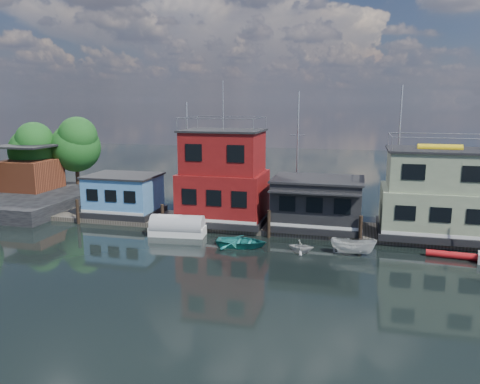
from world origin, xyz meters
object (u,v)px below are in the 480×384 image
(houseboat_dark, at_px, (317,203))
(dinghy_teal, at_px, (241,242))
(tarp_runabout, at_px, (177,227))
(dinghy_white, at_px, (301,246))
(motorboat, at_px, (353,246))
(houseboat_green, at_px, (436,195))
(houseboat_blue, at_px, (124,195))
(red_kayak, at_px, (452,255))
(houseboat_red, at_px, (224,179))

(houseboat_dark, bearing_deg, dinghy_teal, -131.76)
(tarp_runabout, bearing_deg, dinghy_white, -16.74)
(dinghy_teal, xyz_separation_m, motorboat, (8.04, 0.21, 0.22))
(houseboat_green, height_order, motorboat, houseboat_green)
(houseboat_blue, height_order, tarp_runabout, houseboat_blue)
(houseboat_dark, distance_m, houseboat_green, 9.07)
(red_kayak, bearing_deg, dinghy_teal, -169.88)
(dinghy_teal, bearing_deg, houseboat_blue, 63.34)
(houseboat_blue, relative_size, houseboat_red, 0.54)
(houseboat_dark, distance_m, tarp_runabout, 11.54)
(houseboat_green, bearing_deg, dinghy_white, -148.49)
(houseboat_dark, xyz_separation_m, red_kayak, (9.62, -4.51, -2.17))
(dinghy_white, xyz_separation_m, dinghy_teal, (-4.43, 0.25, -0.09))
(red_kayak, bearing_deg, houseboat_dark, 160.73)
(dinghy_teal, relative_size, red_kayak, 1.14)
(dinghy_teal, xyz_separation_m, tarp_runabout, (-5.70, 1.65, 0.28))
(red_kayak, height_order, motorboat, motorboat)
(houseboat_red, height_order, dinghy_teal, houseboat_red)
(houseboat_dark, height_order, tarp_runabout, houseboat_dark)
(houseboat_dark, relative_size, houseboat_green, 0.88)
(houseboat_red, distance_m, houseboat_green, 17.01)
(houseboat_blue, distance_m, houseboat_green, 26.53)
(houseboat_blue, distance_m, houseboat_dark, 17.50)
(motorboat, bearing_deg, tarp_runabout, 87.28)
(houseboat_red, bearing_deg, houseboat_dark, -0.14)
(red_kayak, bearing_deg, dinghy_white, -166.67)
(houseboat_red, xyz_separation_m, houseboat_green, (17.00, 0.00, -0.55))
(dinghy_white, relative_size, tarp_runabout, 0.40)
(dinghy_teal, bearing_deg, houseboat_dark, -44.19)
(houseboat_dark, distance_m, motorboat, 6.45)
(houseboat_green, distance_m, dinghy_white, 11.64)
(dinghy_teal, height_order, motorboat, motorboat)
(houseboat_blue, height_order, houseboat_green, houseboat_green)
(houseboat_blue, height_order, motorboat, houseboat_blue)
(houseboat_red, height_order, tarp_runabout, houseboat_red)
(tarp_runabout, bearing_deg, houseboat_blue, 143.57)
(houseboat_red, distance_m, dinghy_white, 10.13)
(dinghy_teal, distance_m, tarp_runabout, 5.94)
(red_kayak, bearing_deg, tarp_runabout, -175.72)
(dinghy_white, bearing_deg, houseboat_dark, -3.62)
(houseboat_dark, height_order, dinghy_teal, houseboat_dark)
(dinghy_teal, xyz_separation_m, red_kayak, (14.63, 1.09, -0.15))
(houseboat_blue, relative_size, houseboat_dark, 0.86)
(red_kayak, xyz_separation_m, tarp_runabout, (-20.33, 0.56, 0.43))
(houseboat_green, relative_size, motorboat, 2.64)
(houseboat_dark, relative_size, motorboat, 2.33)
(houseboat_red, relative_size, motorboat, 3.73)
(dinghy_teal, relative_size, motorboat, 1.18)
(houseboat_blue, bearing_deg, dinghy_white, -19.13)
(houseboat_dark, bearing_deg, houseboat_green, 0.12)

